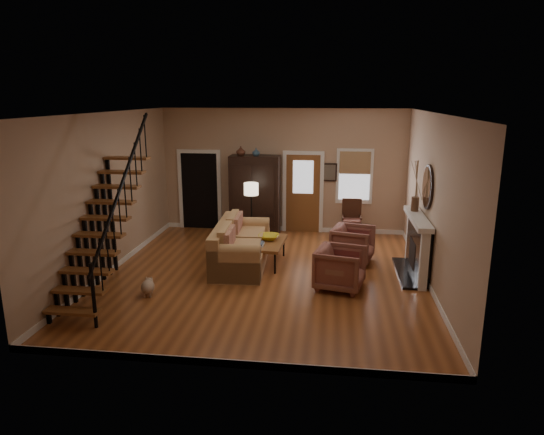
# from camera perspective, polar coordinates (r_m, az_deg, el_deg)

# --- Properties ---
(room) EXTENTS (7.00, 7.33, 3.30)m
(room) POSITION_cam_1_polar(r_m,az_deg,el_deg) (11.40, -1.71, 3.48)
(room) COLOR #9B5327
(room) RESTS_ON ground
(staircase) EXTENTS (0.94, 2.80, 3.20)m
(staircase) POSITION_cam_1_polar(r_m,az_deg,el_deg) (9.22, -19.45, 0.69)
(staircase) COLOR brown
(staircase) RESTS_ON ground
(fireplace) EXTENTS (0.33, 1.95, 2.30)m
(fireplace) POSITION_cam_1_polar(r_m,az_deg,el_deg) (10.38, 16.92, -2.58)
(fireplace) COLOR black
(fireplace) RESTS_ON ground
(armoire) EXTENTS (1.30, 0.60, 2.10)m
(armoire) POSITION_cam_1_polar(r_m,az_deg,el_deg) (12.88, -2.00, 2.66)
(armoire) COLOR black
(armoire) RESTS_ON ground
(vase_a) EXTENTS (0.24, 0.24, 0.25)m
(vase_a) POSITION_cam_1_polar(r_m,az_deg,el_deg) (12.66, -3.70, 7.81)
(vase_a) COLOR #4C2619
(vase_a) RESTS_ON armoire
(vase_b) EXTENTS (0.20, 0.20, 0.21)m
(vase_b) POSITION_cam_1_polar(r_m,az_deg,el_deg) (12.59, -1.89, 7.71)
(vase_b) COLOR #334C60
(vase_b) RESTS_ON armoire
(sofa) EXTENTS (1.18, 2.49, 0.91)m
(sofa) POSITION_cam_1_polar(r_m,az_deg,el_deg) (10.62, -3.63, -3.20)
(sofa) COLOR tan
(sofa) RESTS_ON ground
(coffee_table) EXTENTS (0.86, 1.38, 0.51)m
(coffee_table) POSITION_cam_1_polar(r_m,az_deg,el_deg) (10.71, -0.76, -4.14)
(coffee_table) COLOR brown
(coffee_table) RESTS_ON ground
(bowl) EXTENTS (0.46, 0.46, 0.11)m
(bowl) POSITION_cam_1_polar(r_m,az_deg,el_deg) (10.75, -0.39, -2.31)
(bowl) COLOR gold
(bowl) RESTS_ON coffee_table
(books) EXTENTS (0.25, 0.33, 0.06)m
(books) POSITION_cam_1_polar(r_m,az_deg,el_deg) (10.36, -1.65, -3.11)
(books) COLOR beige
(books) RESTS_ON coffee_table
(armchair_left) EXTENTS (1.07, 1.05, 0.81)m
(armchair_left) POSITION_cam_1_polar(r_m,az_deg,el_deg) (9.42, 8.04, -5.94)
(armchair_left) COLOR maroon
(armchair_left) RESTS_ON ground
(armchair_right) EXTENTS (1.07, 1.05, 0.80)m
(armchair_right) POSITION_cam_1_polar(r_m,az_deg,el_deg) (10.95, 9.49, -3.12)
(armchair_right) COLOR maroon
(armchair_right) RESTS_ON ground
(floor_lamp) EXTENTS (0.36, 0.36, 1.54)m
(floor_lamp) POSITION_cam_1_polar(r_m,az_deg,el_deg) (12.02, -2.44, 0.45)
(floor_lamp) COLOR black
(floor_lamp) RESTS_ON ground
(side_chair) EXTENTS (0.54, 0.54, 1.02)m
(side_chair) POSITION_cam_1_polar(r_m,az_deg,el_deg) (12.66, 9.35, -0.24)
(side_chair) COLOR #3E2113
(side_chair) RESTS_ON ground
(dog) EXTENTS (0.34, 0.46, 0.30)m
(dog) POSITION_cam_1_polar(r_m,az_deg,el_deg) (9.38, -14.41, -8.02)
(dog) COLOR tan
(dog) RESTS_ON ground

